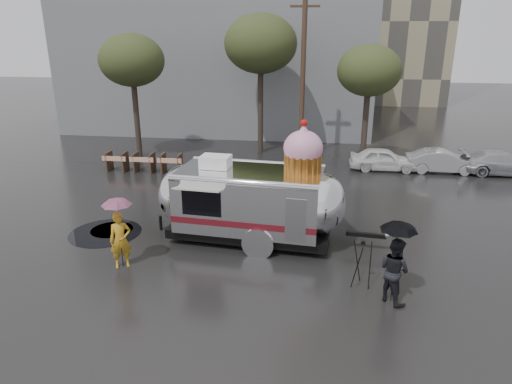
# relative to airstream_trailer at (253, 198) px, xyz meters

# --- Properties ---
(ground) EXTENTS (120.00, 120.00, 0.00)m
(ground) POSITION_rel_airstream_trailer_xyz_m (-1.34, -2.46, -1.56)
(ground) COLOR black
(ground) RESTS_ON ground
(puddles) EXTENTS (9.72, 4.21, 0.01)m
(puddles) POSITION_rel_airstream_trailer_xyz_m (-4.13, 0.22, -1.55)
(puddles) COLOR black
(puddles) RESTS_ON ground
(grey_building) EXTENTS (22.00, 12.00, 13.00)m
(grey_building) POSITION_rel_airstream_trailer_xyz_m (-5.34, 21.54, 4.94)
(grey_building) COLOR slate
(grey_building) RESTS_ON ground
(utility_pole) EXTENTS (1.60, 0.28, 9.00)m
(utility_pole) POSITION_rel_airstream_trailer_xyz_m (1.16, 11.54, 3.06)
(utility_pole) COLOR #473323
(utility_pole) RESTS_ON ground
(tree_left) EXTENTS (3.64, 3.64, 6.95)m
(tree_left) POSITION_rel_airstream_trailer_xyz_m (-8.34, 10.54, 3.92)
(tree_left) COLOR #382D26
(tree_left) RESTS_ON ground
(tree_mid) EXTENTS (4.20, 4.20, 8.03)m
(tree_mid) POSITION_rel_airstream_trailer_xyz_m (-1.34, 12.54, 4.78)
(tree_mid) COLOR #382D26
(tree_mid) RESTS_ON ground
(tree_right) EXTENTS (3.36, 3.36, 6.42)m
(tree_right) POSITION_rel_airstream_trailer_xyz_m (4.66, 10.54, 3.50)
(tree_right) COLOR #382D26
(tree_right) RESTS_ON ground
(barricade_row) EXTENTS (4.30, 0.80, 1.00)m
(barricade_row) POSITION_rel_airstream_trailer_xyz_m (-6.89, 7.51, -1.04)
(barricade_row) COLOR #473323
(barricade_row) RESTS_ON ground
(parked_cars) EXTENTS (13.20, 1.90, 1.50)m
(parked_cars) POSITION_rel_airstream_trailer_xyz_m (10.44, 9.54, -0.84)
(parked_cars) COLOR silver
(parked_cars) RESTS_ON ground
(airstream_trailer) EXTENTS (8.24, 3.35, 4.45)m
(airstream_trailer) POSITION_rel_airstream_trailer_xyz_m (0.00, 0.00, 0.00)
(airstream_trailer) COLOR silver
(airstream_trailer) RESTS_ON ground
(person_left) EXTENTS (0.77, 0.68, 1.80)m
(person_left) POSITION_rel_airstream_trailer_xyz_m (-3.79, -2.54, -0.66)
(person_left) COLOR #C38D1F
(person_left) RESTS_ON ground
(umbrella_pink) EXTENTS (1.12, 1.12, 2.31)m
(umbrella_pink) POSITION_rel_airstream_trailer_xyz_m (-3.79, -2.54, 0.37)
(umbrella_pink) COLOR #CC759C
(umbrella_pink) RESTS_ON ground
(person_right) EXTENTS (0.96, 1.00, 1.87)m
(person_right) POSITION_rel_airstream_trailer_xyz_m (4.32, -3.41, -0.63)
(person_right) COLOR black
(person_right) RESTS_ON ground
(umbrella_black) EXTENTS (1.21, 1.21, 2.37)m
(umbrella_black) POSITION_rel_airstream_trailer_xyz_m (4.32, -3.41, 0.40)
(umbrella_black) COLOR black
(umbrella_black) RESTS_ON ground
(tripod) EXTENTS (0.54, 0.60, 1.44)m
(tripod) POSITION_rel_airstream_trailer_xyz_m (3.52, -2.73, -0.72)
(tripod) COLOR black
(tripod) RESTS_ON ground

